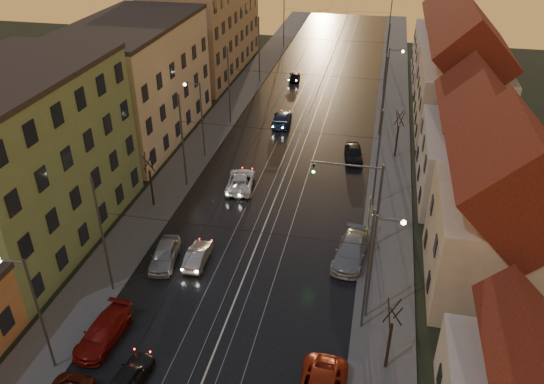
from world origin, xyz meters
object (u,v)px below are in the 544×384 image
Objects in this scene: driving_car_4 at (295,77)px; parked_left_2 at (103,332)px; street_lamp_0 at (32,304)px; traffic_light_mast at (366,195)px; street_lamp_2 at (199,113)px; driving_car_1 at (198,255)px; parked_right_1 at (351,251)px; street_lamp_1 at (377,258)px; parked_left_3 at (165,254)px; parked_right_2 at (354,153)px; driving_car_2 at (241,181)px; street_lamp_3 at (389,74)px; driving_car_3 at (282,119)px; driving_car_0 at (129,376)px.

parked_left_2 is (-3.16, -51.05, 0.07)m from driving_car_4.
street_lamp_0 is 1.11× the size of traffic_light_mast.
driving_car_1 is (5.29, -16.75, -4.25)m from street_lamp_2.
street_lamp_2 is at bearing 146.86° from parked_right_1.
driving_car_4 is at bearing 105.84° from street_lamp_1.
driving_car_4 is (5.26, 25.63, -4.26)m from street_lamp_2.
parked_right_2 is (12.45, 19.91, -0.01)m from parked_left_3.
driving_car_2 is (0.27, 11.46, 0.07)m from driving_car_1.
street_lamp_3 is 1.84× the size of parked_left_3.
traffic_light_mast is at bearing 111.32° from driving_car_3.
parked_left_2 is at bearing 50.80° from street_lamp_0.
driving_car_3 is 26.04m from parked_right_1.
traffic_light_mast is at bearing 12.48° from parked_left_3.
driving_car_1 is 0.72× the size of parked_right_1.
street_lamp_0 reaches higher than parked_right_1.
street_lamp_1 is at bearing 106.89° from driving_car_3.
driving_car_0 is (-13.08, -44.16, -4.25)m from street_lamp_3.
driving_car_3 is at bearing 56.99° from street_lamp_2.
street_lamp_0 is 6.66m from driving_car_0.
driving_car_4 is at bearing 78.40° from street_lamp_2.
parked_right_1 reaches higher than driving_car_4.
driving_car_0 is (5.13, -0.16, -4.25)m from street_lamp_0.
traffic_light_mast is (-1.11, 8.00, -0.29)m from street_lamp_1.
street_lamp_0 is 2.18× the size of driving_car_4.
driving_car_2 is 1.02× the size of driving_car_3.
parked_left_2 is at bearing 78.46° from driving_car_3.
street_lamp_2 reaches higher than driving_car_3.
street_lamp_3 reaches higher than parked_left_2.
street_lamp_3 is 1.11× the size of traffic_light_mast.
driving_car_2 is (0.43, 22.88, 0.07)m from driving_car_0.
traffic_light_mast reaches higher than parked_left_2.
driving_car_1 is 1.05× the size of driving_car_4.
traffic_light_mast is 1.87× the size of driving_car_1.
driving_car_2 is 15.27m from driving_car_3.
driving_car_0 is at bearing -121.38° from parked_right_1.
street_lamp_1 reaches higher than driving_car_4.
street_lamp_0 and street_lamp_3 have the same top height.
parked_right_1 reaches higher than driving_car_0.
street_lamp_2 is at bearing 90.00° from street_lamp_0.
street_lamp_1 is 15.99m from driving_car_0.
parked_right_1 is (14.35, 11.33, 0.09)m from parked_left_2.
street_lamp_0 is 34.50m from parked_right_2.
street_lamp_1 reaches higher than parked_right_1.
parked_left_3 is (0.80, 8.12, 0.05)m from parked_left_2.
parked_left_2 is (2.10, 2.58, -4.19)m from street_lamp_0.
street_lamp_2 is 25.85m from parked_left_2.
parked_right_1 is at bearing -169.17° from driving_car_1.
driving_car_4 is (-11.84, 37.63, -3.97)m from traffic_light_mast.
parked_right_1 is at bearing -40.57° from street_lamp_2.
traffic_light_mast is at bearing 45.89° from parked_left_2.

